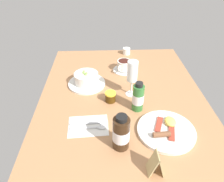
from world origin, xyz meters
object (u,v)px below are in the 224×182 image
sauce_bottle_green (138,98)px  breakfast_plate (166,130)px  sauce_bottle_brown (121,133)px  coffee_cup (124,66)px  porridge_bowl (87,79)px  jam_jar (110,97)px  menu_card (156,163)px  cutlery_setting (89,126)px  wine_glass (132,73)px  creamer_jug (126,51)px

sauce_bottle_green → breakfast_plate: 19.07cm
sauce_bottle_brown → coffee_cup: bearing=173.9°
porridge_bowl → jam_jar: 19.74cm
sauce_bottle_brown → menu_card: sauce_bottle_brown is taller
porridge_bowl → sauce_bottle_green: (21.71, 24.99, 3.38)cm
cutlery_setting → sauce_bottle_brown: (11.24, 12.74, 6.88)cm
cutlery_setting → menu_card: bearing=46.1°
cutlery_setting → wine_glass: 32.87cm
wine_glass → menu_card: wine_glass is taller
coffee_cup → menu_card: 69.71cm
coffee_cup → jam_jar: 31.11cm
coffee_cup → cutlery_setting: bearing=-22.1°
wine_glass → cutlery_setting: bearing=-42.9°
creamer_jug → sauce_bottle_brown: size_ratio=0.36×
coffee_cup → jam_jar: (29.71, -9.22, -0.46)cm
creamer_jug → wine_glass: (47.23, -2.12, 10.65)cm
wine_glass → jam_jar: size_ratio=3.51×
menu_card → porridge_bowl: bearing=-154.2°
wine_glass → sauce_bottle_brown: 34.89cm
creamer_jug → menu_card: (92.34, 0.99, 2.37)cm
menu_card → creamer_jug: bearing=-179.4°
sauce_bottle_brown → menu_card: size_ratio=1.68×
creamer_jug → cutlery_setting: bearing=-18.1°
cutlery_setting → wine_glass: wine_glass is taller
jam_jar → breakfast_plate: bearing=46.2°
breakfast_plate → jam_jar: bearing=-133.8°
porridge_bowl → menu_card: menu_card is taller
wine_glass → sauce_bottle_green: 13.38cm
breakfast_plate → sauce_bottle_brown: bearing=-71.3°
creamer_jug → porridge_bowl: bearing=-34.4°
porridge_bowl → coffee_cup: 26.16cm
creamer_jug → breakfast_plate: size_ratio=0.23×
sauce_bottle_green → porridge_bowl: bearing=-131.0°
sauce_bottle_green → sauce_bottle_brown: (21.72, -9.46, 0.41)cm
creamer_jug → wine_glass: size_ratio=0.30×
jam_jar → sauce_bottle_brown: bearing=6.0°
cutlery_setting → sauce_bottle_green: bearing=115.3°
menu_card → jam_jar: bearing=-160.6°
sauce_bottle_green → menu_card: (33.32, 1.56, -2.13)cm
breakfast_plate → menu_card: bearing=-25.1°
porridge_bowl → breakfast_plate: bearing=43.6°
porridge_bowl → sauce_bottle_brown: 46.28cm
coffee_cup → breakfast_plate: bearing=14.6°
porridge_bowl → sauce_bottle_green: sauce_bottle_green is taller
coffee_cup → porridge_bowl: bearing=-56.3°
creamer_jug → menu_card: bearing=0.6°
cutlery_setting → jam_jar: bearing=150.1°
breakfast_plate → menu_card: (18.23, -8.53, 3.68)cm
jam_jar → menu_card: (39.82, 14.01, 2.02)cm
cutlery_setting → creamer_jug: (-69.48, 22.77, 1.97)cm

